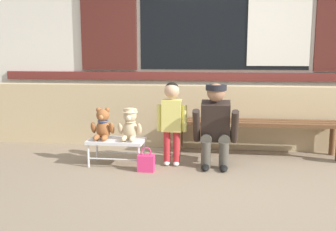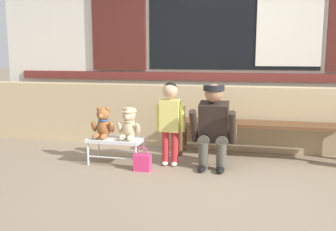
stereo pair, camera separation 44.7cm
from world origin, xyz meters
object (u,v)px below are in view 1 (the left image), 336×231
at_px(small_display_bench, 117,142).
at_px(adult_crouching, 216,125).
at_px(teddy_bear_with_hat, 130,125).
at_px(teddy_bear_plain, 103,125).
at_px(handbag_on_ground, 146,163).
at_px(wooden_bench_long, 256,126).
at_px(child_standing, 172,114).

bearing_deg(small_display_bench, adult_crouching, 4.44).
distance_m(small_display_bench, teddy_bear_with_hat, 0.26).
height_order(teddy_bear_plain, adult_crouching, adult_crouching).
relative_size(teddy_bear_with_hat, handbag_on_ground, 1.34).
bearing_deg(teddy_bear_with_hat, wooden_bench_long, 24.36).
height_order(teddy_bear_plain, teddy_bear_with_hat, same).
distance_m(wooden_bench_long, adult_crouching, 0.76).
bearing_deg(teddy_bear_with_hat, teddy_bear_plain, -179.87).
bearing_deg(adult_crouching, teddy_bear_with_hat, -174.96).
xyz_separation_m(teddy_bear_plain, child_standing, (0.79, 0.07, 0.13)).
relative_size(small_display_bench, child_standing, 0.67).
relative_size(small_display_bench, handbag_on_ground, 2.35).
bearing_deg(wooden_bench_long, small_display_bench, -157.74).
xyz_separation_m(teddy_bear_plain, teddy_bear_with_hat, (0.32, 0.00, 0.01)).
height_order(teddy_bear_with_hat, adult_crouching, adult_crouching).
height_order(small_display_bench, teddy_bear_plain, teddy_bear_plain).
height_order(wooden_bench_long, handbag_on_ground, wooden_bench_long).
relative_size(wooden_bench_long, teddy_bear_with_hat, 5.78).
distance_m(small_display_bench, teddy_bear_plain, 0.25).
bearing_deg(teddy_bear_plain, wooden_bench_long, 20.39).
relative_size(teddy_bear_plain, teddy_bear_with_hat, 1.00).
xyz_separation_m(small_display_bench, adult_crouching, (1.13, 0.09, 0.21)).
height_order(wooden_bench_long, teddy_bear_with_hat, teddy_bear_with_hat).
distance_m(teddy_bear_plain, handbag_on_ground, 0.69).
distance_m(wooden_bench_long, teddy_bear_plain, 1.90).
distance_m(teddy_bear_plain, teddy_bear_with_hat, 0.32).
height_order(small_display_bench, child_standing, child_standing).
xyz_separation_m(small_display_bench, child_standing, (0.63, 0.07, 0.33)).
distance_m(small_display_bench, adult_crouching, 1.16).
bearing_deg(handbag_on_ground, adult_crouching, 21.30).
height_order(wooden_bench_long, teddy_bear_plain, teddy_bear_plain).
bearing_deg(small_display_bench, wooden_bench_long, 22.26).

